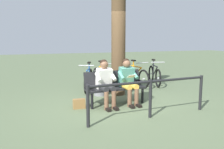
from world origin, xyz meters
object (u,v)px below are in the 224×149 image
Objects in this scene: bicycle_blue at (154,75)px; tree_trunk at (118,38)px; bicycle_green at (121,78)px; bicycle_black at (136,76)px; bicycle_orange at (89,80)px; handbag at (79,104)px; litter_bin at (100,83)px; bench at (114,85)px; bicycle_purple at (103,78)px; person_reading at (128,79)px; person_companion at (105,81)px.

tree_trunk is at bearing -46.81° from bicycle_blue.
tree_trunk is at bearing -7.40° from bicycle_green.
tree_trunk reaches higher than bicycle_green.
bicycle_black is 1.06× the size of bicycle_orange.
litter_bin is (-0.88, -1.17, 0.27)m from handbag.
bicycle_green is (1.36, 0.15, 0.00)m from bicycle_blue.
bicycle_green is at bearing -121.46° from bench.
bench is 1.03× the size of bicycle_orange.
bicycle_purple is (-1.29, -2.20, 0.24)m from handbag.
handbag is 0.18× the size of bicycle_purple.
litter_bin is (0.44, -1.13, -0.28)m from person_reading.
bicycle_orange is (1.79, 0.18, 0.00)m from bicycle_black.
person_reading is at bearing 83.68° from tree_trunk.
bicycle_purple is at bearing 134.42° from bicycle_orange.
person_reading and person_companion have the same top height.
bicycle_blue reaches higher than litter_bin.
bicycle_green is (-1.88, -1.97, 0.24)m from handbag.
person_companion is 3.34m from bicycle_blue.
bicycle_green is (-1.00, -0.80, -0.03)m from litter_bin.
bench is at bearing -6.88° from bicycle_green.
bicycle_black is at bearing -77.34° from bicycle_blue.
tree_trunk reaches higher than bicycle_blue.
handbag is at bearing 4.61° from bench.
bicycle_purple is 1.05× the size of bicycle_orange.
litter_bin is 0.46× the size of bicycle_black.
bicycle_blue is 2.54m from bicycle_orange.
bicycle_green is at bearing 112.48° from bicycle_orange.
person_reading is 0.75× the size of bicycle_green.
tree_trunk is (-1.44, -1.10, 1.61)m from handbag.
tree_trunk is at bearing -142.53° from handbag.
bicycle_purple is (0.59, -0.23, 0.00)m from bicycle_green.
person_reading is (-0.33, 0.13, 0.16)m from bench.
bicycle_black is at bearing -135.22° from person_companion.
tree_trunk reaches higher than litter_bin.
person_companion is (0.64, 0.06, -0.00)m from person_reading.
bicycle_purple is (-0.41, -1.03, -0.03)m from litter_bin.
bicycle_green is 1.17m from bicycle_orange.
bicycle_green reaches higher than handbag.
person_companion is 1.56× the size of litter_bin.
bicycle_green is (-0.55, -1.93, -0.31)m from person_reading.
person_companion is at bearing 20.92° from bicycle_orange.
bicycle_orange is (-0.02, -1.97, -0.30)m from person_companion.
bicycle_black is (-2.49, -2.13, 0.24)m from handbag.
tree_trunk reaches higher than bicycle_purple.
bicycle_purple reaches higher than handbag.
person_reading is at bearing 152.66° from bench.
bicycle_purple is (1.94, -0.08, 0.00)m from bicycle_blue.
person_companion reaches higher than litter_bin.
bicycle_green is (-1.19, -1.99, -0.30)m from person_companion.
bicycle_green is (-0.89, -1.80, -0.15)m from bench.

